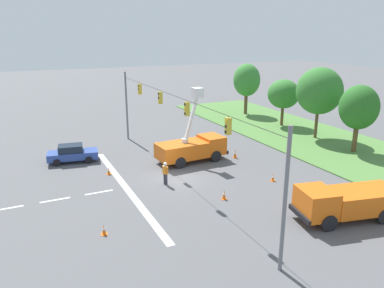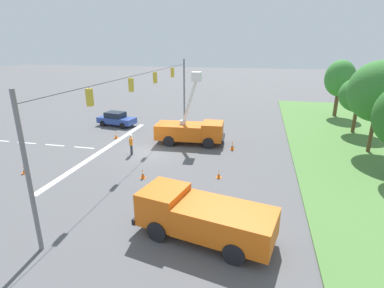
% 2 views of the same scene
% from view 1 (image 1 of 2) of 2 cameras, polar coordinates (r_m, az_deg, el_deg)
% --- Properties ---
extents(ground_plane, '(200.00, 200.00, 0.00)m').
position_cam_1_polar(ground_plane, '(29.57, -2.60, -5.35)').
color(ground_plane, '#565659').
extents(grass_verge, '(56.00, 12.00, 0.10)m').
position_cam_1_polar(grass_verge, '(39.74, 22.03, -0.73)').
color(grass_verge, '#517F3D').
rests_on(grass_verge, ground).
extents(lane_markings, '(17.60, 15.25, 0.01)m').
position_cam_1_polar(lane_markings, '(28.09, -12.95, -7.00)').
color(lane_markings, silver).
rests_on(lane_markings, ground).
extents(signal_gantry, '(26.20, 0.33, 7.20)m').
position_cam_1_polar(signal_gantry, '(28.26, -2.80, 3.35)').
color(signal_gantry, slate).
rests_on(signal_gantry, ground).
extents(tree_far_west, '(3.90, 3.58, 7.06)m').
position_cam_1_polar(tree_far_west, '(52.75, 8.34, 9.60)').
color(tree_far_west, brown).
rests_on(tree_far_west, ground).
extents(tree_west, '(3.86, 3.79, 5.71)m').
position_cam_1_polar(tree_west, '(46.83, 13.78, 7.39)').
color(tree_west, brown).
rests_on(tree_west, ground).
extents(tree_centre, '(4.75, 4.86, 7.66)m').
position_cam_1_polar(tree_centre, '(41.92, 18.84, 7.66)').
color(tree_centre, brown).
rests_on(tree_centre, ground).
extents(tree_east, '(3.64, 3.53, 6.49)m').
position_cam_1_polar(tree_east, '(38.20, 24.09, 5.09)').
color(tree_east, brown).
rests_on(tree_east, ground).
extents(utility_truck_bucket_lift, '(2.85, 6.42, 6.54)m').
position_cam_1_polar(utility_truck_bucket_lift, '(33.19, 0.03, -0.44)').
color(utility_truck_bucket_lift, orange).
rests_on(utility_truck_bucket_lift, ground).
extents(utility_truck_support_near, '(3.72, 6.90, 2.14)m').
position_cam_1_polar(utility_truck_support_near, '(24.94, 22.44, -8.05)').
color(utility_truck_support_near, orange).
rests_on(utility_truck_support_near, ground).
extents(sedan_blue, '(2.44, 4.53, 1.56)m').
position_cam_1_polar(sedan_blue, '(34.83, -17.78, -1.36)').
color(sedan_blue, '#2D4799').
rests_on(sedan_blue, ground).
extents(road_worker, '(0.63, 0.34, 1.77)m').
position_cam_1_polar(road_worker, '(28.26, -4.08, -4.28)').
color(road_worker, '#383842').
rests_on(road_worker, ground).
extents(traffic_cone_foreground_left, '(0.36, 0.36, 0.77)m').
position_cam_1_polar(traffic_cone_foreground_left, '(34.57, 6.59, -1.49)').
color(traffic_cone_foreground_left, orange).
rests_on(traffic_cone_foreground_left, ground).
extents(traffic_cone_foreground_right, '(0.36, 0.36, 0.68)m').
position_cam_1_polar(traffic_cone_foreground_right, '(26.11, 4.91, -7.70)').
color(traffic_cone_foreground_right, orange).
rests_on(traffic_cone_foreground_right, ground).
extents(traffic_cone_mid_left, '(0.36, 0.36, 0.61)m').
position_cam_1_polar(traffic_cone_mid_left, '(22.36, -13.27, -12.62)').
color(traffic_cone_mid_left, orange).
rests_on(traffic_cone_mid_left, ground).
extents(traffic_cone_mid_right, '(0.36, 0.36, 0.59)m').
position_cam_1_polar(traffic_cone_mid_right, '(29.76, 12.23, -5.02)').
color(traffic_cone_mid_right, orange).
rests_on(traffic_cone_mid_right, ground).
extents(traffic_cone_near_bucket, '(0.36, 0.36, 0.65)m').
position_cam_1_polar(traffic_cone_near_bucket, '(31.13, -12.58, -4.00)').
color(traffic_cone_near_bucket, orange).
rests_on(traffic_cone_near_bucket, ground).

